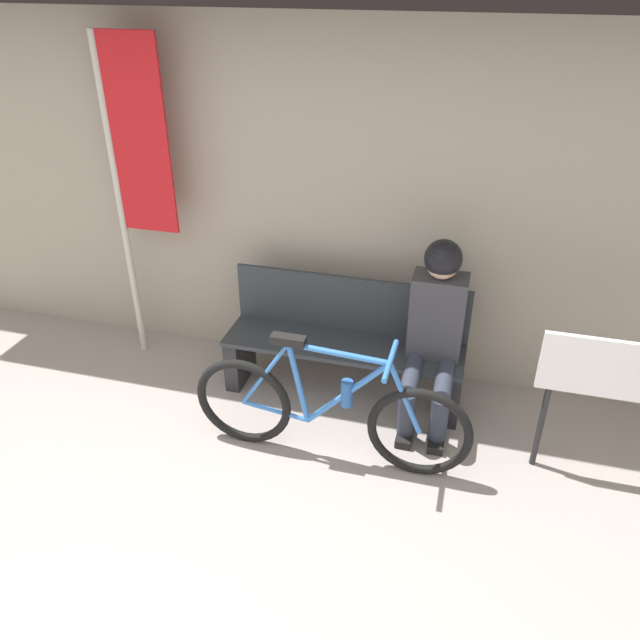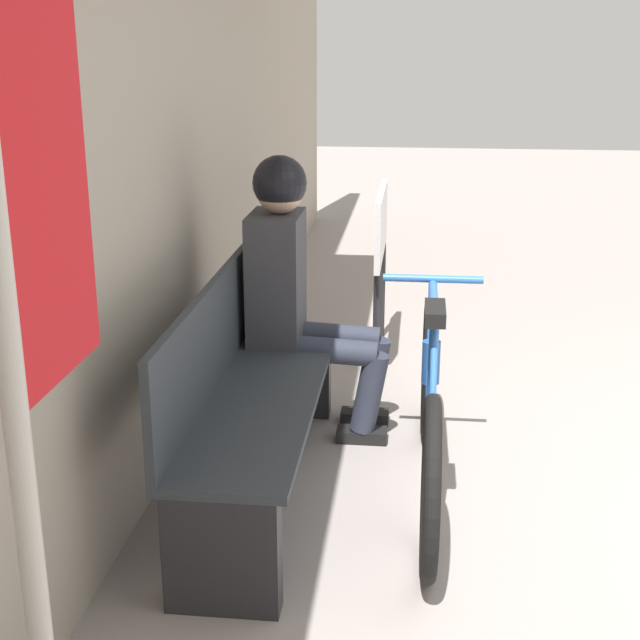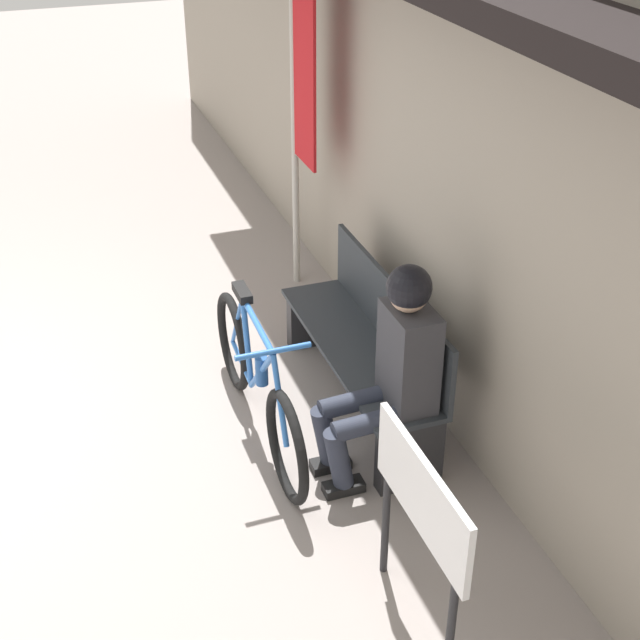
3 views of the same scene
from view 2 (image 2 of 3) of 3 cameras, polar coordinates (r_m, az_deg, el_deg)
The scene contains 6 objects.
storefront_wall at distance 2.75m, azimuth -16.10°, elevation 16.34°, with size 12.00×0.56×3.20m.
park_bench_near at distance 3.40m, azimuth -4.57°, elevation -5.10°, with size 1.61×0.42×0.82m.
bicycle at distance 3.42m, azimuth 7.02°, elevation -5.86°, with size 1.69×0.40×0.83m.
person_seated at distance 3.84m, azimuth -1.51°, elevation 2.60°, with size 0.34×0.61×1.23m.
banner_pole at distance 1.75m, azimuth -18.39°, elevation 9.61°, with size 0.45×0.05×2.30m.
signboard at distance 4.80m, azimuth 3.92°, elevation 5.41°, with size 0.82×0.04×0.93m.
Camera 2 is at (-2.56, 1.73, 1.69)m, focal length 50.00 mm.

